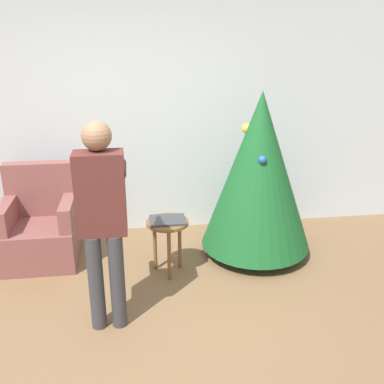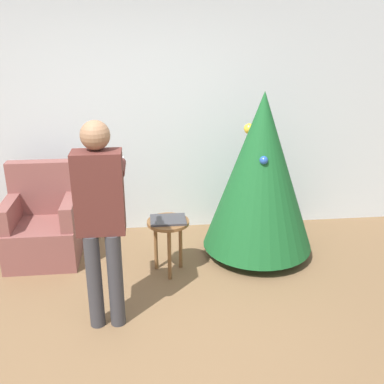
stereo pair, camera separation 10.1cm
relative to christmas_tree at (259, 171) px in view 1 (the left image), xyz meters
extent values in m
plane|color=brown|center=(-1.21, -1.45, -0.90)|extent=(14.00, 14.00, 0.00)
cube|color=silver|center=(-1.21, 0.78, 0.45)|extent=(8.00, 0.06, 2.70)
cylinder|color=brown|center=(0.00, 0.00, -0.85)|extent=(0.10, 0.10, 0.10)
cone|color=#195B28|center=(0.00, 0.00, 0.00)|extent=(1.12, 1.12, 1.60)
sphere|color=#2856B2|center=(-0.04, -0.22, 0.19)|extent=(0.08, 0.08, 0.08)
sphere|color=#B23399|center=(0.29, 0.27, -0.31)|extent=(0.06, 0.06, 0.06)
sphere|color=gold|center=(-0.11, 0.10, 0.42)|extent=(0.10, 0.10, 0.10)
cube|color=brown|center=(-2.20, 0.10, -0.70)|extent=(0.71, 0.67, 0.41)
cube|color=brown|center=(-2.20, 0.37, -0.21)|extent=(0.71, 0.14, 0.56)
cube|color=brown|center=(-2.49, 0.10, -0.37)|extent=(0.12, 0.60, 0.25)
cube|color=brown|center=(-1.90, 0.10, -0.37)|extent=(0.12, 0.60, 0.25)
cylinder|color=#38383D|center=(-1.57, -1.06, -0.50)|extent=(0.12, 0.12, 0.80)
cylinder|color=#38383D|center=(-1.40, -1.06, -0.50)|extent=(0.12, 0.12, 0.80)
cube|color=#562823|center=(-1.48, -1.00, 0.22)|extent=(0.36, 0.20, 0.64)
sphere|color=#936B4C|center=(-1.48, -0.96, 0.64)|extent=(0.22, 0.22, 0.22)
cylinder|color=#562823|center=(-1.64, -0.81, 0.34)|extent=(0.08, 0.30, 0.08)
cylinder|color=#562823|center=(-1.33, -0.81, 0.34)|extent=(0.08, 0.30, 0.08)
cube|color=white|center=(-1.33, -0.62, 0.34)|extent=(0.04, 0.14, 0.04)
cylinder|color=brown|center=(-0.94, -0.29, -0.37)|extent=(0.40, 0.40, 0.03)
cylinder|color=brown|center=(-0.94, -0.43, -0.64)|extent=(0.04, 0.04, 0.52)
cylinder|color=brown|center=(-0.82, -0.22, -0.64)|extent=(0.04, 0.04, 0.52)
cylinder|color=brown|center=(-1.07, -0.22, -0.64)|extent=(0.04, 0.04, 0.52)
cube|color=#38383D|center=(-0.94, -0.29, -0.35)|extent=(0.33, 0.26, 0.02)
camera|label=1|loc=(-1.22, -4.14, 1.40)|focal=42.00mm
camera|label=2|loc=(-1.12, -4.15, 1.40)|focal=42.00mm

